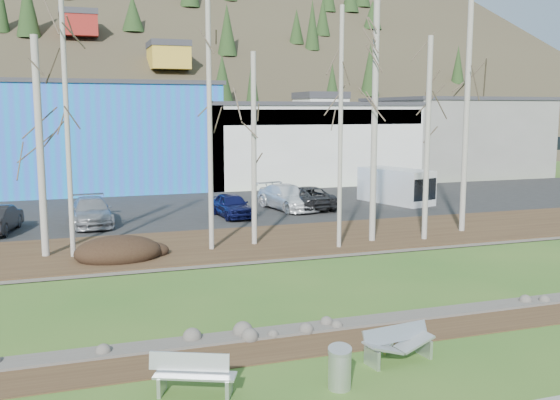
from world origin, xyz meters
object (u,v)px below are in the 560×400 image
object	(u,v)px
bench_intact	(193,374)
van_white	(398,186)
car_2	(91,211)
car_5	(288,197)
car_3	(232,205)
litter_bin	(340,370)
bench_damaged	(398,344)
car_4	(306,197)
seagull	(386,348)

from	to	relation	value
bench_intact	van_white	distance (m)	28.98
car_2	car_5	size ratio (longest dim) A/B	0.96
car_2	car_3	bearing A→B (deg)	-1.87
bench_intact	litter_bin	size ratio (longest dim) A/B	2.08
bench_intact	litter_bin	world-z (taller)	bench_intact
car_5	bench_damaged	bearing A→B (deg)	-113.09
van_white	bench_intact	bearing A→B (deg)	-144.62
car_4	van_white	world-z (taller)	van_white
car_2	car_4	size ratio (longest dim) A/B	0.99
seagull	car_2	size ratio (longest dim) A/B	0.09
car_4	car_5	world-z (taller)	car_5
litter_bin	seagull	bearing A→B (deg)	36.14
seagull	bench_damaged	bearing A→B (deg)	-83.00
van_white	bench_damaged	bearing A→B (deg)	-135.92
bench_damaged	car_5	bearing A→B (deg)	69.78
car_5	van_white	distance (m)	7.68
litter_bin	car_5	size ratio (longest dim) A/B	0.17
bench_intact	car_5	xyz separation A→B (m)	(10.13, 22.69, 0.44)
seagull	car_5	world-z (taller)	car_5
car_3	van_white	bearing A→B (deg)	4.58
litter_bin	car_2	world-z (taller)	car_2
car_4	van_white	distance (m)	6.52
bench_damaged	car_4	distance (m)	23.20
car_3	seagull	bearing A→B (deg)	-97.54
car_4	seagull	bearing A→B (deg)	71.49
litter_bin	seagull	size ratio (longest dim) A/B	1.94
car_5	bench_intact	bearing A→B (deg)	-124.64
car_2	car_5	distance (m)	11.65
bench_intact	seagull	bearing A→B (deg)	30.58
seagull	van_white	size ratio (longest dim) A/B	0.08
litter_bin	car_4	size ratio (longest dim) A/B	0.18
bench_intact	litter_bin	bearing A→B (deg)	9.60
car_3	car_5	bearing A→B (deg)	18.35
car_2	car_4	bearing A→B (deg)	4.96
car_2	car_3	xyz separation A→B (m)	(7.63, 0.01, -0.04)
seagull	car_3	bearing A→B (deg)	80.35
seagull	van_white	world-z (taller)	van_white
litter_bin	seagull	distance (m)	2.39
car_3	car_5	world-z (taller)	car_5
litter_bin	car_2	distance (m)	22.30
bench_intact	car_5	size ratio (longest dim) A/B	0.36
litter_bin	car_3	world-z (taller)	car_3
car_3	litter_bin	bearing A→B (deg)	-102.31
litter_bin	car_2	size ratio (longest dim) A/B	0.18
litter_bin	car_5	xyz separation A→B (m)	(7.00, 23.46, 0.44)
van_white	car_2	bearing A→B (deg)	168.67
litter_bin	car_5	world-z (taller)	car_5
seagull	car_3	distance (m)	20.48
bench_damaged	van_white	distance (m)	25.95
seagull	car_4	world-z (taller)	car_4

